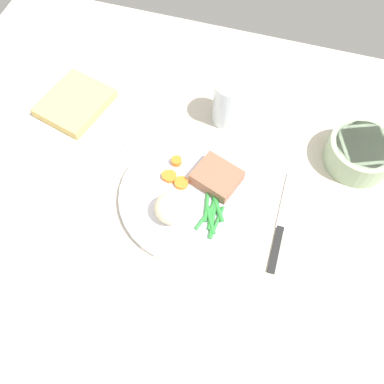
{
  "coord_description": "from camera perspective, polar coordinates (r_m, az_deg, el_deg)",
  "views": [
    {
      "loc": [
        10.44,
        -35.75,
        69.48
      ],
      "look_at": [
        0.37,
        -2.25,
        4.6
      ],
      "focal_mm": 37.88,
      "sensor_mm": 36.0,
      "label": 1
    }
  ],
  "objects": [
    {
      "name": "meat_portion",
      "position": [
        0.75,
        3.52,
        2.11
      ],
      "size": [
        9.84,
        9.09,
        2.66
      ],
      "primitive_type": "cube",
      "rotation": [
        0.0,
        0.0,
        -0.34
      ],
      "color": "#936047",
      "rests_on": "dinner_plate"
    },
    {
      "name": "dinner_plate",
      "position": [
        0.75,
        0.0,
        -0.65
      ],
      "size": [
        26.38,
        26.38,
        1.6
      ],
      "primitive_type": "cylinder",
      "color": "white",
      "rests_on": "dining_table"
    },
    {
      "name": "fork",
      "position": [
        0.8,
        -11.85,
        2.12
      ],
      "size": [
        1.44,
        16.6,
        0.4
      ],
      "rotation": [
        0.0,
        0.0,
        -0.04
      ],
      "color": "silver",
      "rests_on": "dining_table"
    },
    {
      "name": "green_beans",
      "position": [
        0.73,
        2.85,
        -2.74
      ],
      "size": [
        5.0,
        10.49,
        0.88
      ],
      "color": "#2D8C38",
      "rests_on": "dinner_plate"
    },
    {
      "name": "napkin",
      "position": [
        0.91,
        -16.13,
        11.96
      ],
      "size": [
        15.08,
        16.34,
        2.2
      ],
      "primitive_type": "cube",
      "rotation": [
        0.0,
        0.0,
        -0.25
      ],
      "color": "#DBBC6B",
      "rests_on": "dining_table"
    },
    {
      "name": "dining_table",
      "position": [
        0.78,
        0.21,
        0.21
      ],
      "size": [
        120.0,
        90.0,
        2.0
      ],
      "color": "beige",
      "rests_on": "ground"
    },
    {
      "name": "knife",
      "position": [
        0.75,
        12.45,
        -4.33
      ],
      "size": [
        1.7,
        20.5,
        0.64
      ],
      "rotation": [
        0.0,
        0.0,
        -0.07
      ],
      "color": "black",
      "rests_on": "dining_table"
    },
    {
      "name": "carrot_slices",
      "position": [
        0.76,
        -2.52,
        2.45
      ],
      "size": [
        5.36,
        6.51,
        1.29
      ],
      "color": "orange",
      "rests_on": "dinner_plate"
    },
    {
      "name": "salad_bowl",
      "position": [
        0.84,
        22.67,
        5.29
      ],
      "size": [
        12.82,
        12.82,
        5.72
      ],
      "color": "#99B28C",
      "rests_on": "dining_table"
    },
    {
      "name": "water_glass",
      "position": [
        0.83,
        5.28,
        12.21
      ],
      "size": [
        6.6,
        6.6,
        10.29
      ],
      "color": "silver",
      "rests_on": "dining_table"
    },
    {
      "name": "mashed_potatoes",
      "position": [
        0.71,
        -2.95,
        -2.22
      ],
      "size": [
        6.01,
        6.12,
        4.79
      ],
      "primitive_type": "ellipsoid",
      "color": "beige",
      "rests_on": "dinner_plate"
    }
  ]
}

